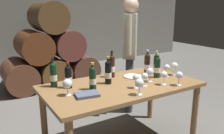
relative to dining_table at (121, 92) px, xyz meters
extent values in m
cube|color=slate|center=(0.00, 4.20, 0.73)|extent=(10.00, 0.24, 2.80)
cylinder|color=brown|center=(-0.63, 2.60, -0.37)|extent=(0.60, 0.90, 0.60)
cylinder|color=brown|center=(0.00, 2.60, -0.37)|extent=(0.60, 0.90, 0.60)
cylinder|color=#543123|center=(0.63, 2.60, -0.37)|extent=(0.60, 0.90, 0.60)
cylinder|color=#592C16|center=(-0.32, 2.60, 0.18)|extent=(0.60, 0.90, 0.60)
cylinder|color=brown|center=(0.32, 2.60, 0.18)|extent=(0.60, 0.90, 0.60)
cylinder|color=#52361D|center=(0.00, 2.60, 0.72)|extent=(0.60, 0.90, 0.60)
cube|color=olive|center=(0.00, 0.00, 0.07)|extent=(1.70, 0.90, 0.04)
cylinder|color=olive|center=(0.77, -0.39, -0.31)|extent=(0.07, 0.07, 0.72)
cylinder|color=olive|center=(-0.77, 0.39, -0.31)|extent=(0.07, 0.07, 0.72)
cylinder|color=olive|center=(0.77, 0.39, -0.31)|extent=(0.07, 0.07, 0.72)
cylinder|color=black|center=(0.51, -0.01, 0.19)|extent=(0.07, 0.07, 0.21)
sphere|color=black|center=(0.51, -0.01, 0.30)|extent=(0.07, 0.07, 0.07)
cylinder|color=black|center=(0.51, -0.01, 0.33)|extent=(0.03, 0.03, 0.06)
cylinder|color=tan|center=(0.51, -0.01, 0.37)|extent=(0.03, 0.03, 0.02)
cylinder|color=silver|center=(0.51, -0.01, 0.18)|extent=(0.07, 0.07, 0.06)
cylinder|color=black|center=(-0.66, 0.31, 0.20)|extent=(0.07, 0.07, 0.22)
sphere|color=black|center=(-0.66, 0.31, 0.32)|extent=(0.07, 0.07, 0.07)
cylinder|color=black|center=(-0.66, 0.31, 0.34)|extent=(0.03, 0.03, 0.07)
cylinder|color=black|center=(-0.66, 0.31, 0.39)|extent=(0.03, 0.03, 0.02)
cylinder|color=silver|center=(-0.66, 0.31, 0.19)|extent=(0.07, 0.07, 0.07)
cylinder|color=black|center=(-0.35, 0.01, 0.19)|extent=(0.07, 0.07, 0.20)
sphere|color=black|center=(-0.35, 0.01, 0.30)|extent=(0.07, 0.07, 0.07)
cylinder|color=black|center=(-0.35, 0.01, 0.32)|extent=(0.03, 0.03, 0.06)
cylinder|color=gold|center=(-0.35, 0.01, 0.36)|extent=(0.03, 0.03, 0.02)
cylinder|color=silver|center=(-0.35, 0.01, 0.18)|extent=(0.07, 0.07, 0.06)
cylinder|color=black|center=(-0.54, 0.19, 0.19)|extent=(0.07, 0.07, 0.19)
sphere|color=black|center=(-0.54, 0.19, 0.29)|extent=(0.07, 0.07, 0.07)
cylinder|color=black|center=(-0.54, 0.19, 0.31)|extent=(0.03, 0.03, 0.06)
cylinder|color=#B21E23|center=(-0.54, 0.19, 0.36)|extent=(0.03, 0.03, 0.02)
cylinder|color=silver|center=(-0.54, 0.19, 0.18)|extent=(0.07, 0.07, 0.06)
cylinder|color=black|center=(0.05, 0.29, 0.20)|extent=(0.07, 0.07, 0.22)
sphere|color=black|center=(0.05, 0.29, 0.32)|extent=(0.07, 0.07, 0.07)
cylinder|color=black|center=(0.05, 0.29, 0.35)|extent=(0.03, 0.03, 0.07)
cylinder|color=black|center=(0.05, 0.29, 0.40)|extent=(0.03, 0.03, 0.03)
cylinder|color=silver|center=(0.05, 0.29, 0.19)|extent=(0.07, 0.07, 0.07)
cylinder|color=black|center=(0.48, 0.15, 0.20)|extent=(0.07, 0.07, 0.22)
sphere|color=black|center=(0.48, 0.15, 0.32)|extent=(0.07, 0.07, 0.07)
cylinder|color=black|center=(0.48, 0.15, 0.35)|extent=(0.03, 0.03, 0.07)
cylinder|color=silver|center=(0.48, 0.15, 0.39)|extent=(0.03, 0.03, 0.03)
cylinder|color=silver|center=(0.48, 0.15, 0.19)|extent=(0.07, 0.07, 0.07)
cylinder|color=black|center=(-0.11, 0.09, 0.20)|extent=(0.07, 0.07, 0.21)
sphere|color=black|center=(-0.11, 0.09, 0.31)|extent=(0.07, 0.07, 0.07)
cylinder|color=black|center=(-0.11, 0.09, 0.34)|extent=(0.03, 0.03, 0.07)
cylinder|color=tan|center=(-0.11, 0.09, 0.39)|extent=(0.03, 0.03, 0.02)
cylinder|color=silver|center=(-0.11, 0.09, 0.19)|extent=(0.07, 0.07, 0.06)
cylinder|color=black|center=(0.62, 0.13, 0.19)|extent=(0.07, 0.07, 0.20)
sphere|color=black|center=(0.62, 0.13, 0.30)|extent=(0.07, 0.07, 0.07)
cylinder|color=black|center=(0.62, 0.13, 0.33)|extent=(0.03, 0.03, 0.06)
cylinder|color=silver|center=(0.62, 0.13, 0.37)|extent=(0.03, 0.03, 0.02)
cylinder|color=silver|center=(0.62, 0.13, 0.18)|extent=(0.07, 0.07, 0.06)
cylinder|color=white|center=(0.06, -0.18, 0.09)|extent=(0.06, 0.06, 0.00)
cylinder|color=white|center=(0.06, -0.18, 0.13)|extent=(0.01, 0.01, 0.07)
sphere|color=white|center=(0.06, -0.18, 0.20)|extent=(0.08, 0.08, 0.08)
cylinder|color=white|center=(0.38, -0.25, 0.09)|extent=(0.06, 0.06, 0.00)
cylinder|color=white|center=(0.38, -0.25, 0.13)|extent=(0.01, 0.01, 0.07)
sphere|color=white|center=(0.38, -0.25, 0.20)|extent=(0.08, 0.08, 0.08)
cylinder|color=white|center=(0.17, -0.18, 0.09)|extent=(0.06, 0.06, 0.00)
cylinder|color=white|center=(0.17, -0.18, 0.13)|extent=(0.01, 0.01, 0.07)
sphere|color=white|center=(0.17, -0.18, 0.20)|extent=(0.07, 0.07, 0.07)
cylinder|color=white|center=(0.63, -0.04, 0.09)|extent=(0.06, 0.06, 0.00)
cylinder|color=white|center=(0.63, -0.04, 0.13)|extent=(0.01, 0.01, 0.07)
sphere|color=white|center=(0.63, -0.04, 0.20)|extent=(0.08, 0.08, 0.08)
cylinder|color=white|center=(0.32, -0.09, 0.09)|extent=(0.06, 0.06, 0.00)
cylinder|color=white|center=(0.32, -0.09, 0.13)|extent=(0.01, 0.01, 0.07)
sphere|color=white|center=(0.32, -0.09, 0.21)|extent=(0.09, 0.09, 0.09)
cylinder|color=white|center=(0.75, -0.04, 0.09)|extent=(0.06, 0.06, 0.00)
cylinder|color=white|center=(0.75, -0.04, 0.13)|extent=(0.01, 0.01, 0.07)
sphere|color=white|center=(0.75, -0.04, 0.21)|extent=(0.09, 0.09, 0.09)
cylinder|color=white|center=(-0.04, -0.36, 0.09)|extent=(0.06, 0.06, 0.00)
cylinder|color=white|center=(-0.04, -0.36, 0.13)|extent=(0.01, 0.01, 0.07)
sphere|color=white|center=(-0.04, -0.36, 0.21)|extent=(0.09, 0.09, 0.09)
cylinder|color=white|center=(0.50, -0.36, 0.09)|extent=(0.06, 0.06, 0.00)
cylinder|color=white|center=(0.50, -0.36, 0.13)|extent=(0.01, 0.01, 0.07)
sphere|color=white|center=(0.50, -0.36, 0.21)|extent=(0.08, 0.08, 0.08)
cylinder|color=white|center=(-0.63, -0.01, 0.09)|extent=(0.06, 0.06, 0.00)
cylinder|color=white|center=(-0.63, -0.01, 0.13)|extent=(0.01, 0.01, 0.07)
sphere|color=white|center=(-0.63, -0.01, 0.21)|extent=(0.09, 0.09, 0.09)
cube|color=#4C5670|center=(-0.48, -0.12, 0.11)|extent=(0.24, 0.19, 0.03)
cylinder|color=white|center=(0.27, 0.15, 0.10)|extent=(0.24, 0.24, 0.01)
cylinder|color=#383842|center=(0.69, 0.79, -0.24)|extent=(0.11, 0.11, 0.85)
cylinder|color=#383842|center=(0.61, 0.71, -0.24)|extent=(0.11, 0.11, 0.85)
cube|color=#B2B29E|center=(0.65, 0.75, 0.51)|extent=(0.35, 0.36, 0.64)
cylinder|color=#B2B29E|center=(0.79, 0.91, 0.54)|extent=(0.08, 0.08, 0.54)
cylinder|color=#B2B29E|center=(0.51, 0.59, 0.54)|extent=(0.08, 0.08, 0.54)
sphere|color=tan|center=(0.65, 0.75, 0.93)|extent=(0.23, 0.23, 0.23)
camera|label=1|loc=(-1.36, -2.02, 0.90)|focal=37.49mm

